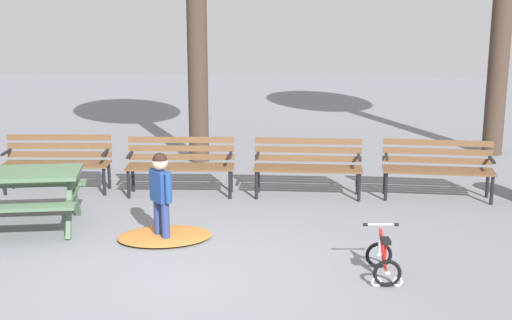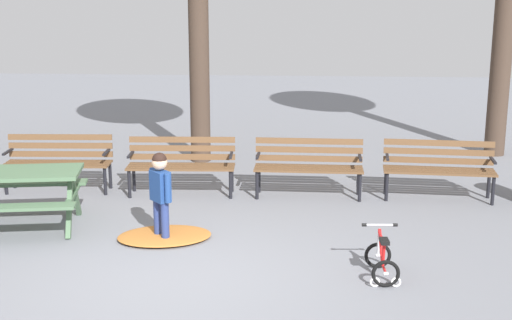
{
  "view_description": "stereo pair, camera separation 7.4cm",
  "coord_description": "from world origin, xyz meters",
  "px_view_note": "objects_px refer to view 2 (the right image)",
  "views": [
    {
      "loc": [
        1.26,
        -7.07,
        3.06
      ],
      "look_at": [
        0.73,
        1.97,
        0.85
      ],
      "focal_mm": 50.12,
      "sensor_mm": 36.0,
      "label": 1
    },
    {
      "loc": [
        1.34,
        -7.06,
        3.06
      ],
      "look_at": [
        0.73,
        1.97,
        0.85
      ],
      "focal_mm": 50.12,
      "sensor_mm": 36.0,
      "label": 2
    }
  ],
  "objects_px": {
    "picnic_table": "(9,184)",
    "park_bench_right": "(309,162)",
    "park_bench_left": "(182,161)",
    "park_bench_far_right": "(439,165)",
    "child_standing": "(160,189)",
    "kids_bicycle": "(382,260)",
    "park_bench_far_left": "(59,158)"
  },
  "relations": [
    {
      "from": "picnic_table",
      "to": "park_bench_right",
      "type": "relative_size",
      "value": 1.24
    },
    {
      "from": "park_bench_left",
      "to": "park_bench_right",
      "type": "distance_m",
      "value": 1.91
    },
    {
      "from": "park_bench_right",
      "to": "picnic_table",
      "type": "bearing_deg",
      "value": -155.34
    },
    {
      "from": "park_bench_far_right",
      "to": "child_standing",
      "type": "height_order",
      "value": "child_standing"
    },
    {
      "from": "park_bench_right",
      "to": "park_bench_far_right",
      "type": "distance_m",
      "value": 1.91
    },
    {
      "from": "park_bench_far_right",
      "to": "kids_bicycle",
      "type": "distance_m",
      "value": 3.27
    },
    {
      "from": "park_bench_left",
      "to": "child_standing",
      "type": "relative_size",
      "value": 1.45
    },
    {
      "from": "park_bench_far_right",
      "to": "picnic_table",
      "type": "bearing_deg",
      "value": -162.99
    },
    {
      "from": "park_bench_far_left",
      "to": "kids_bicycle",
      "type": "height_order",
      "value": "park_bench_far_left"
    },
    {
      "from": "park_bench_right",
      "to": "child_standing",
      "type": "relative_size",
      "value": 1.44
    },
    {
      "from": "park_bench_right",
      "to": "child_standing",
      "type": "height_order",
      "value": "child_standing"
    },
    {
      "from": "kids_bicycle",
      "to": "park_bench_left",
      "type": "bearing_deg",
      "value": 131.39
    },
    {
      "from": "child_standing",
      "to": "park_bench_far_left",
      "type": "bearing_deg",
      "value": 133.28
    },
    {
      "from": "park_bench_left",
      "to": "kids_bicycle",
      "type": "height_order",
      "value": "park_bench_left"
    },
    {
      "from": "park_bench_left",
      "to": "park_bench_far_right",
      "type": "bearing_deg",
      "value": 0.21
    },
    {
      "from": "child_standing",
      "to": "park_bench_far_right",
      "type": "bearing_deg",
      "value": 29.2
    },
    {
      "from": "kids_bicycle",
      "to": "park_bench_far_right",
      "type": "bearing_deg",
      "value": 69.77
    },
    {
      "from": "kids_bicycle",
      "to": "child_standing",
      "type": "bearing_deg",
      "value": 159.22
    },
    {
      "from": "picnic_table",
      "to": "park_bench_far_right",
      "type": "relative_size",
      "value": 1.23
    },
    {
      "from": "park_bench_far_left",
      "to": "park_bench_left",
      "type": "xyz_separation_m",
      "value": [
        1.9,
        -0.06,
        0.0
      ]
    },
    {
      "from": "park_bench_far_left",
      "to": "park_bench_right",
      "type": "relative_size",
      "value": 1.01
    },
    {
      "from": "park_bench_far_right",
      "to": "child_standing",
      "type": "xyz_separation_m",
      "value": [
        -3.72,
        -2.08,
        0.15
      ]
    },
    {
      "from": "picnic_table",
      "to": "park_bench_left",
      "type": "distance_m",
      "value": 2.6
    },
    {
      "from": "park_bench_right",
      "to": "park_bench_far_right",
      "type": "xyz_separation_m",
      "value": [
        1.91,
        -0.0,
        0.0
      ]
    },
    {
      "from": "picnic_table",
      "to": "park_bench_left",
      "type": "relative_size",
      "value": 1.23
    },
    {
      "from": "park_bench_right",
      "to": "child_standing",
      "type": "bearing_deg",
      "value": -131.01
    },
    {
      "from": "park_bench_right",
      "to": "park_bench_far_right",
      "type": "relative_size",
      "value": 0.99
    },
    {
      "from": "park_bench_left",
      "to": "park_bench_right",
      "type": "height_order",
      "value": "same"
    },
    {
      "from": "park_bench_left",
      "to": "park_bench_right",
      "type": "xyz_separation_m",
      "value": [
        1.91,
        0.02,
        0.0
      ]
    },
    {
      "from": "picnic_table",
      "to": "child_standing",
      "type": "relative_size",
      "value": 1.79
    },
    {
      "from": "park_bench_far_left",
      "to": "park_bench_far_right",
      "type": "xyz_separation_m",
      "value": [
        5.71,
        -0.04,
        0.0
      ]
    },
    {
      "from": "park_bench_right",
      "to": "child_standing",
      "type": "xyz_separation_m",
      "value": [
        -1.81,
        -2.08,
        0.15
      ]
    }
  ]
}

